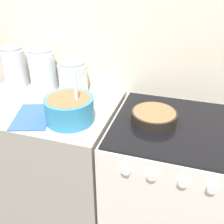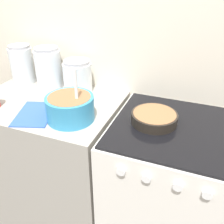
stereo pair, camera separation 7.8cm
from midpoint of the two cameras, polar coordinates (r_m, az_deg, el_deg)
wall_back at (r=1.53m, az=6.35°, el=14.62°), size 4.70×0.05×2.40m
countertop_cabinet at (r=1.77m, az=-11.69°, el=-10.91°), size 0.85×0.62×0.92m
stove at (r=1.58m, az=13.73°, el=-17.41°), size 0.64×0.63×0.92m
mixing_bowl at (r=1.28m, az=-7.84°, el=1.24°), size 0.25×0.25×0.28m
baking_pan at (r=1.28m, az=11.37°, el=-1.28°), size 0.23×0.23×0.05m
storage_jar_left at (r=1.79m, az=-18.62°, el=9.77°), size 0.15×0.15×0.25m
storage_jar_middle at (r=1.67m, az=-12.96°, el=9.27°), size 0.17×0.17×0.26m
storage_jar_right at (r=1.58m, az=-6.45°, el=7.63°), size 0.18×0.18×0.20m
recipe_page at (r=1.39m, az=-15.65°, el=-0.39°), size 0.26×0.31×0.01m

